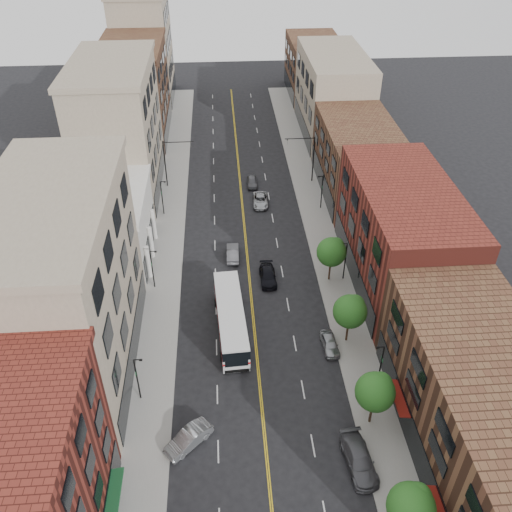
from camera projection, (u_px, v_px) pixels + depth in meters
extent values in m
plane|color=black|center=(268.00, 470.00, 43.88)|extent=(220.00, 220.00, 0.00)
cube|color=gray|center=(169.00, 234.00, 71.40)|extent=(4.00, 110.00, 0.15)
cube|color=gray|center=(319.00, 228.00, 72.53)|extent=(4.00, 110.00, 0.15)
cube|color=maroon|center=(8.00, 511.00, 33.95)|extent=(10.00, 16.00, 14.00)
cube|color=gray|center=(66.00, 292.00, 48.03)|extent=(10.00, 22.00, 18.00)
cube|color=silver|center=(106.00, 227.00, 65.46)|extent=(10.00, 14.00, 8.00)
cube|color=gray|center=(119.00, 132.00, 76.16)|extent=(10.00, 20.00, 18.00)
cube|color=brown|center=(135.00, 93.00, 93.12)|extent=(10.00, 20.00, 15.00)
cube|color=gray|center=(144.00, 48.00, 106.10)|extent=(10.00, 16.00, 20.00)
cube|color=brown|center=(487.00, 419.00, 41.88)|extent=(10.00, 26.00, 10.00)
cube|color=maroon|center=(401.00, 235.00, 60.57)|extent=(10.00, 22.00, 12.00)
cube|color=brown|center=(358.00, 159.00, 78.04)|extent=(10.00, 20.00, 10.00)
cube|color=gray|center=(333.00, 95.00, 93.73)|extent=(10.00, 22.00, 14.00)
cube|color=brown|center=(314.00, 68.00, 110.69)|extent=(10.00, 18.00, 11.00)
sphere|color=#1A5D1D|center=(411.00, 507.00, 37.19)|extent=(3.40, 3.40, 3.40)
sphere|color=#1A5D1D|center=(418.00, 497.00, 37.24)|extent=(2.04, 2.04, 2.04)
cylinder|color=black|center=(371.00, 412.00, 46.79)|extent=(0.22, 0.22, 2.50)
sphere|color=#1A5D1D|center=(375.00, 392.00, 45.23)|extent=(3.40, 3.40, 3.40)
sphere|color=#1A5D1D|center=(381.00, 384.00, 45.27)|extent=(2.04, 2.04, 2.04)
cylinder|color=black|center=(347.00, 331.00, 54.83)|extent=(0.22, 0.22, 2.50)
sphere|color=#1A5D1D|center=(350.00, 311.00, 53.26)|extent=(3.40, 3.40, 3.40)
sphere|color=#1A5D1D|center=(355.00, 305.00, 53.31)|extent=(2.04, 2.04, 2.04)
cylinder|color=black|center=(330.00, 270.00, 62.86)|extent=(0.22, 0.22, 2.50)
sphere|color=#1A5D1D|center=(331.00, 252.00, 61.30)|extent=(3.40, 3.40, 3.40)
sphere|color=#1A5D1D|center=(336.00, 246.00, 61.34)|extent=(2.04, 2.04, 2.04)
cylinder|color=black|center=(137.00, 379.00, 48.12)|extent=(0.14, 0.14, 5.00)
cylinder|color=black|center=(138.00, 360.00, 46.66)|extent=(0.70, 0.10, 0.10)
cube|color=black|center=(141.00, 360.00, 46.70)|extent=(0.28, 0.14, 0.14)
cube|color=#19592D|center=(136.00, 372.00, 47.58)|extent=(0.04, 0.55, 0.35)
cylinder|color=black|center=(152.00, 269.00, 60.97)|extent=(0.14, 0.14, 5.00)
cylinder|color=black|center=(153.00, 251.00, 59.51)|extent=(0.70, 0.10, 0.10)
cube|color=black|center=(155.00, 252.00, 59.56)|extent=(0.28, 0.14, 0.14)
cube|color=#19592D|center=(151.00, 263.00, 60.44)|extent=(0.04, 0.55, 0.35)
cylinder|color=black|center=(162.00, 198.00, 73.83)|extent=(0.14, 0.14, 5.00)
cylinder|color=black|center=(163.00, 182.00, 72.37)|extent=(0.70, 0.10, 0.10)
cube|color=black|center=(165.00, 182.00, 72.41)|extent=(0.28, 0.14, 0.14)
cube|color=#19592D|center=(162.00, 192.00, 73.30)|extent=(0.04, 0.55, 0.35)
cylinder|color=black|center=(381.00, 366.00, 49.36)|extent=(0.14, 0.14, 5.00)
cylinder|color=black|center=(381.00, 347.00, 47.86)|extent=(0.70, 0.10, 0.10)
cube|color=black|center=(378.00, 348.00, 47.88)|extent=(0.28, 0.14, 0.14)
cube|color=#19592D|center=(382.00, 359.00, 48.83)|extent=(0.04, 0.55, 0.35)
cylinder|color=black|center=(345.00, 261.00, 62.22)|extent=(0.14, 0.14, 5.00)
cylinder|color=black|center=(344.00, 244.00, 60.72)|extent=(0.70, 0.10, 0.10)
cube|color=black|center=(342.00, 244.00, 60.73)|extent=(0.28, 0.14, 0.14)
cube|color=#19592D|center=(346.00, 255.00, 61.69)|extent=(0.04, 0.55, 0.35)
cylinder|color=black|center=(322.00, 192.00, 75.08)|extent=(0.14, 0.14, 5.00)
cylinder|color=black|center=(320.00, 176.00, 73.57)|extent=(0.70, 0.10, 0.10)
cube|color=black|center=(319.00, 177.00, 73.59)|extent=(0.28, 0.14, 0.14)
cube|color=#19592D|center=(322.00, 187.00, 74.54)|extent=(0.04, 0.55, 0.35)
cylinder|color=black|center=(165.00, 164.00, 79.61)|extent=(0.18, 0.18, 7.20)
cylinder|color=black|center=(178.00, 142.00, 77.72)|extent=(4.40, 0.12, 0.12)
imported|color=black|center=(191.00, 144.00, 78.06)|extent=(0.15, 0.18, 0.90)
cylinder|color=black|center=(313.00, 159.00, 80.85)|extent=(0.18, 0.18, 7.20)
cylinder|color=black|center=(300.00, 139.00, 78.71)|extent=(4.40, 0.12, 0.12)
imported|color=black|center=(287.00, 141.00, 78.85)|extent=(0.15, 0.18, 0.90)
cube|color=silver|center=(231.00, 318.00, 55.92)|extent=(3.33, 12.26, 2.93)
cube|color=black|center=(231.00, 313.00, 55.50)|extent=(3.38, 12.30, 1.06)
cube|color=#AD0C11|center=(231.00, 321.00, 56.10)|extent=(3.38, 12.30, 0.22)
cube|color=black|center=(237.00, 360.00, 50.91)|extent=(2.22, 0.19, 1.62)
cylinder|color=black|center=(221.00, 356.00, 53.25)|extent=(0.34, 0.99, 0.97)
cylinder|color=black|center=(248.00, 354.00, 53.53)|extent=(0.34, 0.99, 0.97)
cylinder|color=black|center=(216.00, 303.00, 59.71)|extent=(0.34, 0.99, 0.97)
cylinder|color=black|center=(240.00, 300.00, 59.99)|extent=(0.34, 0.99, 0.97)
imported|color=#A1A5A9|center=(188.00, 439.00, 45.41)|extent=(4.32, 4.12, 1.46)
imported|color=#4D4D52|center=(359.00, 460.00, 43.78)|extent=(2.65, 5.42, 1.52)
imported|color=#95989C|center=(330.00, 344.00, 54.44)|extent=(1.71, 3.83, 1.28)
imported|color=#545459|center=(233.00, 253.00, 66.89)|extent=(1.57, 4.23, 1.38)
imported|color=black|center=(268.00, 276.00, 63.24)|extent=(1.91, 4.57, 1.32)
imported|color=#A6A9AD|center=(260.00, 200.00, 77.27)|extent=(2.37, 4.73, 1.29)
imported|color=#515156|center=(252.00, 182.00, 81.72)|extent=(1.55, 3.77, 1.28)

